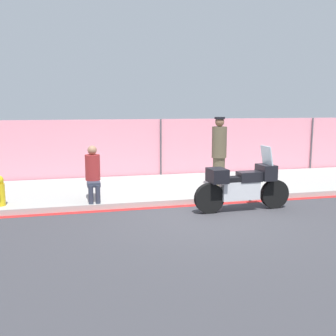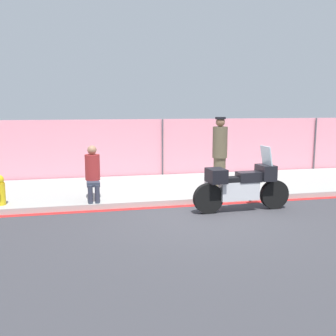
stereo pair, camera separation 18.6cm
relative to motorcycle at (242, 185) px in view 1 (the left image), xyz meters
name	(u,v)px [view 1 (the left image)]	position (x,y,z in m)	size (l,w,h in m)	color
ground_plane	(209,217)	(-0.87, -0.29, -0.57)	(120.00, 120.00, 0.00)	#38383D
sidewalk	(175,187)	(-0.87, 2.51, -0.51)	(40.21, 3.47, 0.13)	#9E9E99
curb_paint_stripe	(195,205)	(-0.87, 0.69, -0.57)	(40.21, 0.18, 0.01)	red
storefront_fence	(160,149)	(-0.87, 4.34, 0.37)	(38.20, 0.17, 1.89)	pink
motorcycle	(242,185)	(0.00, 0.00, 0.00)	(2.25, 0.54, 1.43)	black
officer_standing	(219,152)	(0.17, 1.87, 0.53)	(0.39, 0.39, 1.89)	brown
person_seated_on_curb	(93,170)	(-3.17, 1.23, 0.26)	(0.34, 0.64, 1.27)	#2D3342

